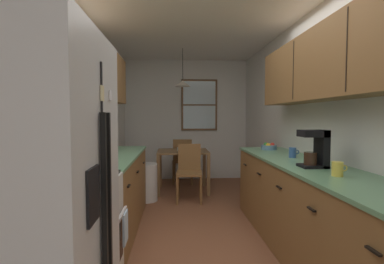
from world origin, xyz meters
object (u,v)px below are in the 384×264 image
Objects in this scene: fruit_bowl at (269,147)px; table_serving_bowl at (183,149)px; stove_range at (71,241)px; coffee_maker at (316,148)px; microwave_over_range at (49,67)px; mug_by_coffeemaker at (338,169)px; storage_canister at (87,159)px; dining_chair_near at (189,169)px; dining_chair_far at (183,159)px; mug_spare at (293,153)px; trash_bin at (147,182)px; refrigerator at (23,224)px; dining_table at (183,157)px.

fruit_bowl is 0.98× the size of table_serving_bowl.
coffee_maker reaches higher than stove_range.
microwave_over_range reaches higher than mug_by_coffeemaker.
dining_chair_near is at bearing 64.75° from storage_canister.
coffee_maker is (1.07, -3.24, 0.57)m from dining_chair_far.
storage_canister is (-0.01, 0.43, 0.52)m from stove_range.
mug_spare is at bearing -61.10° from table_serving_bowl.
mug_by_coffeemaker and mug_spare have the same top height.
stove_range is at bearing -168.51° from coffee_maker.
fruit_bowl reaches higher than dining_chair_near.
trash_bin is 5.05× the size of mug_by_coffeemaker.
coffee_maker is (1.92, 1.11, 0.21)m from refrigerator.
fruit_bowl is at bearing 39.44° from microwave_over_range.
storage_canister is 2.41m from fruit_bowl.
microwave_over_range is at bearing -104.02° from storage_canister.
microwave_over_range is at bearing -105.62° from dining_chair_far.
table_serving_bowl is (-1.09, 2.64, -0.31)m from coffee_maker.
storage_canister is (-0.30, -2.09, 0.69)m from trash_bin.
dining_chair_far is (-0.07, 1.14, 0.00)m from dining_chair_near.
trash_bin is (0.25, 3.23, -0.57)m from refrigerator.
coffee_maker is (1.98, -0.03, 0.08)m from storage_canister.
mug_spare is at bearing 40.80° from refrigerator.
mug_spare is (1.13, -2.08, 0.34)m from dining_table.
stove_range is 2.69m from dining_chair_near.
dining_chair_far is at bearing 88.39° from dining_table.
mug_spare is at bearing 26.22° from stove_range.
trash_bin is at bearing -136.90° from dining_table.
storage_canister is 2.77m from table_serving_bowl.
dining_table is at bearing 77.46° from refrigerator.
dining_chair_far is at bearing 106.08° from mug_by_coffeemaker.
dining_chair_near is 1.89m from mug_spare.
storage_canister is (-0.90, -2.64, 0.38)m from dining_table.
stove_range is at bearing -111.21° from dining_chair_near.
trash_bin is 1.81× the size of coffee_maker.
fruit_bowl is (1.04, -0.76, 0.44)m from dining_chair_near.
mug_spare is 0.54× the size of fruit_bowl.
dining_chair_near is 1.51× the size of trash_bin.
coffee_maker reaches higher than table_serving_bowl.
table_serving_bowl is at bearing 73.78° from stove_range.
table_serving_bowl is (0.59, 0.52, 0.47)m from trash_bin.
microwave_over_range is 3.41m from dining_table.
coffee_maker is at bearing -51.61° from trash_bin.
dining_table is (0.89, 3.08, 0.14)m from stove_range.
microwave_over_range is (-0.11, 0.00, 1.21)m from stove_range.
dining_chair_near is 7.61× the size of mug_by_coffeemaker.
stove_range is at bearing -139.00° from fruit_bowl.
trash_bin is at bearing -118.51° from dining_chair_far.
table_serving_bowl is (-0.00, -0.03, 0.16)m from dining_table.
fruit_bowl is (1.10, -1.90, 0.44)m from dining_chair_far.
dining_chair_far is 1.30m from trash_bin.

